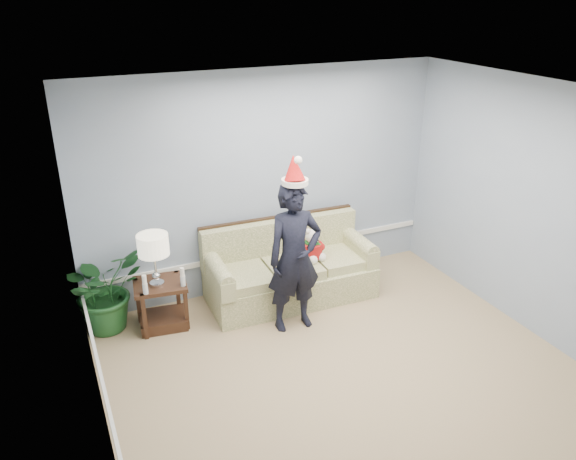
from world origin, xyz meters
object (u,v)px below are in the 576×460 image
(table_lamp, at_px, (153,247))
(side_table, at_px, (162,309))
(man, at_px, (294,258))
(teddy_bear, at_px, (312,248))
(houseplant, at_px, (105,289))
(sofa, at_px, (289,271))

(table_lamp, bearing_deg, side_table, 42.18)
(man, height_order, teddy_bear, man)
(side_table, relative_size, man, 0.37)
(man, bearing_deg, table_lamp, 158.99)
(side_table, xyz_separation_m, table_lamp, (-0.03, -0.03, 0.78))
(table_lamp, distance_m, teddy_bear, 1.89)
(table_lamp, xyz_separation_m, teddy_bear, (1.86, -0.05, -0.36))
(side_table, distance_m, houseplant, 0.66)
(side_table, relative_size, table_lamp, 1.05)
(table_lamp, xyz_separation_m, houseplant, (-0.53, 0.26, -0.52))
(sofa, xyz_separation_m, man, (-0.22, -0.63, 0.51))
(houseplant, distance_m, man, 2.11)
(side_table, bearing_deg, table_lamp, -137.82)
(houseplant, bearing_deg, side_table, -22.35)
(side_table, xyz_separation_m, man, (1.35, -0.60, 0.63))
(side_table, height_order, houseplant, houseplant)
(side_table, relative_size, houseplant, 0.66)
(man, bearing_deg, side_table, 157.44)
(table_lamp, distance_m, man, 1.50)
(side_table, distance_m, teddy_bear, 1.88)
(table_lamp, relative_size, teddy_bear, 1.41)
(teddy_bear, bearing_deg, houseplant, 161.05)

